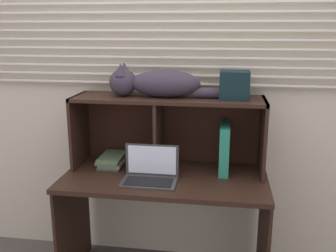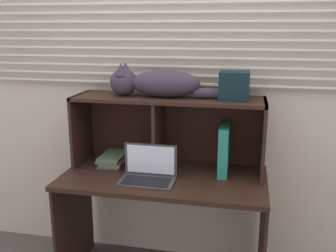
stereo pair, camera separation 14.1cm
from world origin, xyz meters
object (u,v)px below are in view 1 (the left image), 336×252
object	(u,v)px
cat	(155,83)
book_stack	(112,160)
laptop	(150,173)
binder_upright	(224,148)
storage_box	(234,85)

from	to	relation	value
cat	book_stack	xyz separation A→B (m)	(-0.30, 0.00, -0.53)
laptop	binder_upright	size ratio (longest dim) A/B	1.06
binder_upright	cat	bearing A→B (deg)	180.00
laptop	cat	bearing A→B (deg)	91.60
binder_upright	book_stack	size ratio (longest dim) A/B	1.21
binder_upright	storage_box	world-z (taller)	storage_box
cat	storage_box	size ratio (longest dim) A/B	4.30
book_stack	binder_upright	bearing A→B (deg)	-0.05
cat	laptop	xyz separation A→B (m)	(0.01, -0.23, -0.52)
storage_box	binder_upright	bearing A→B (deg)	180.00
cat	binder_upright	xyz separation A→B (m)	(0.45, 0.00, -0.41)
laptop	storage_box	distance (m)	0.75
laptop	book_stack	bearing A→B (deg)	143.31
laptop	book_stack	world-z (taller)	laptop
binder_upright	book_stack	bearing A→B (deg)	179.95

